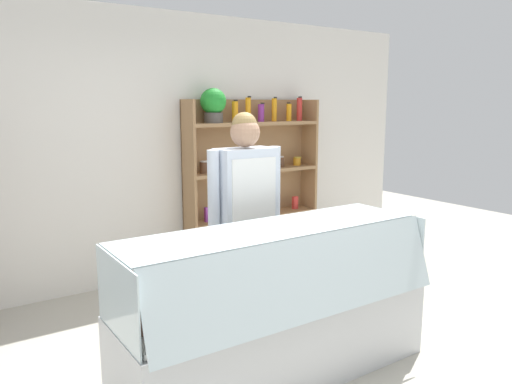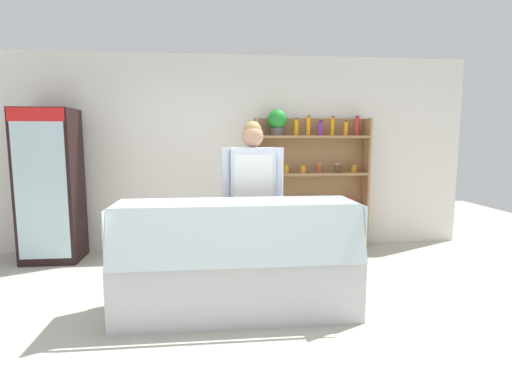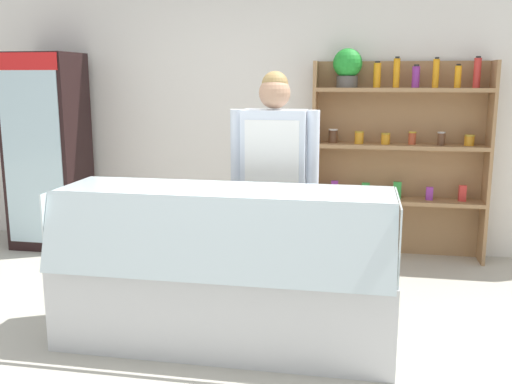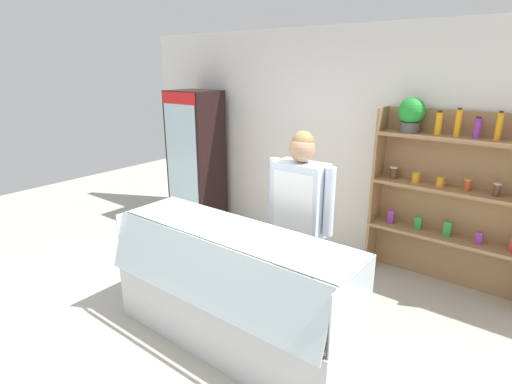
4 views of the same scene
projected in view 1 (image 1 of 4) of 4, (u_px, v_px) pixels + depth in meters
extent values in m
plane|color=#B7B2A3|center=(290.00, 376.00, 3.33)|extent=(12.00, 12.00, 0.00)
cube|color=white|center=(149.00, 149.00, 5.00)|extent=(6.80, 0.10, 2.70)
cube|color=#9E754C|center=(247.00, 182.00, 5.62)|extent=(1.60, 0.02, 1.84)
cube|color=#9E754C|center=(190.00, 191.00, 5.07)|extent=(0.03, 0.28, 1.84)
cube|color=#9E754C|center=(309.00, 178.00, 5.94)|extent=(0.03, 0.28, 1.84)
cube|color=#9E754C|center=(254.00, 216.00, 5.57)|extent=(1.54, 0.28, 0.04)
cube|color=#9E754C|center=(254.00, 171.00, 5.48)|extent=(1.54, 0.28, 0.04)
cube|color=#9E754C|center=(254.00, 124.00, 5.39)|extent=(1.54, 0.28, 0.04)
cylinder|color=#4C4742|center=(213.00, 118.00, 5.10)|extent=(0.19, 0.19, 0.11)
sphere|color=green|center=(213.00, 101.00, 5.07)|extent=(0.27, 0.27, 0.27)
cylinder|color=orange|center=(235.00, 112.00, 5.25)|extent=(0.07, 0.07, 0.22)
cylinder|color=black|center=(236.00, 100.00, 5.22)|extent=(0.04, 0.04, 0.02)
cylinder|color=orange|center=(248.00, 110.00, 5.35)|extent=(0.06, 0.06, 0.26)
cylinder|color=black|center=(249.00, 97.00, 5.31)|extent=(0.04, 0.04, 0.02)
cylinder|color=purple|center=(261.00, 113.00, 5.46)|extent=(0.07, 0.07, 0.19)
cylinder|color=black|center=(263.00, 103.00, 5.41)|extent=(0.05, 0.05, 0.02)
cylinder|color=orange|center=(274.00, 110.00, 5.54)|extent=(0.06, 0.06, 0.25)
cylinder|color=black|center=(275.00, 98.00, 5.50)|extent=(0.04, 0.04, 0.02)
cylinder|color=orange|center=(289.00, 112.00, 5.62)|extent=(0.06, 0.06, 0.19)
cylinder|color=black|center=(289.00, 103.00, 5.61)|extent=(0.04, 0.04, 0.02)
cylinder|color=red|center=(299.00, 109.00, 5.72)|extent=(0.06, 0.06, 0.26)
cylinder|color=black|center=(300.00, 97.00, 5.69)|extent=(0.04, 0.04, 0.02)
cylinder|color=brown|center=(204.00, 168.00, 5.14)|extent=(0.08, 0.08, 0.12)
cylinder|color=silver|center=(204.00, 161.00, 5.12)|extent=(0.09, 0.09, 0.01)
cylinder|color=orange|center=(226.00, 167.00, 5.25)|extent=(0.08, 0.08, 0.10)
cylinder|color=gold|center=(225.00, 161.00, 5.25)|extent=(0.08, 0.08, 0.01)
cylinder|color=orange|center=(245.00, 166.00, 5.38)|extent=(0.08, 0.08, 0.09)
cylinder|color=gold|center=(244.00, 161.00, 5.39)|extent=(0.08, 0.08, 0.01)
cylinder|color=#BF4C2D|center=(261.00, 163.00, 5.54)|extent=(0.07, 0.07, 0.11)
cylinder|color=gold|center=(262.00, 158.00, 5.52)|extent=(0.07, 0.07, 0.01)
cylinder|color=brown|center=(281.00, 162.00, 5.66)|extent=(0.07, 0.07, 0.11)
cylinder|color=silver|center=(281.00, 157.00, 5.66)|extent=(0.07, 0.07, 0.01)
cylinder|color=orange|center=(297.00, 161.00, 5.82)|extent=(0.09, 0.09, 0.09)
cylinder|color=gold|center=(298.00, 157.00, 5.80)|extent=(0.09, 0.09, 0.01)
cube|color=purple|center=(208.00, 215.00, 5.23)|extent=(0.06, 0.04, 0.15)
cube|color=#2D8C38|center=(231.00, 212.00, 5.39)|extent=(0.07, 0.04, 0.14)
cube|color=#2D8C38|center=(254.00, 208.00, 5.55)|extent=(0.08, 0.05, 0.16)
cube|color=purple|center=(275.00, 206.00, 5.72)|extent=(0.06, 0.04, 0.12)
cube|color=red|center=(295.00, 203.00, 5.88)|extent=(0.07, 0.04, 0.15)
cube|color=silver|center=(276.00, 336.00, 3.32)|extent=(2.13, 0.69, 0.55)
cube|color=white|center=(276.00, 294.00, 3.26)|extent=(2.07, 0.63, 0.03)
cube|color=silver|center=(309.00, 278.00, 2.96)|extent=(2.09, 0.16, 0.47)
cube|color=silver|center=(272.00, 228.00, 3.23)|extent=(2.09, 0.53, 0.01)
cube|color=silver|center=(117.00, 299.00, 2.65)|extent=(0.01, 0.65, 0.45)
cube|color=silver|center=(388.00, 239.00, 3.81)|extent=(0.01, 0.65, 0.45)
cube|color=tan|center=(141.00, 316.00, 2.84)|extent=(0.16, 0.12, 0.04)
cube|color=white|center=(156.00, 329.00, 2.67)|extent=(0.05, 0.03, 0.02)
cube|color=tan|center=(177.00, 307.00, 2.96)|extent=(0.16, 0.11, 0.04)
cube|color=white|center=(193.00, 319.00, 2.79)|extent=(0.05, 0.03, 0.02)
cube|color=beige|center=(210.00, 299.00, 3.08)|extent=(0.16, 0.14, 0.05)
cube|color=white|center=(227.00, 310.00, 2.91)|extent=(0.05, 0.03, 0.02)
cube|color=beige|center=(241.00, 291.00, 3.20)|extent=(0.16, 0.14, 0.06)
cube|color=white|center=(259.00, 302.00, 3.03)|extent=(0.05, 0.03, 0.02)
cube|color=beige|center=(269.00, 285.00, 3.33)|extent=(0.16, 0.12, 0.05)
cube|color=white|center=(288.00, 294.00, 3.15)|extent=(0.05, 0.03, 0.02)
cube|color=tan|center=(295.00, 277.00, 3.45)|extent=(0.17, 0.14, 0.06)
cube|color=white|center=(315.00, 287.00, 3.28)|extent=(0.05, 0.03, 0.02)
cube|color=beige|center=(320.00, 272.00, 3.57)|extent=(0.16, 0.12, 0.05)
cube|color=white|center=(340.00, 280.00, 3.40)|extent=(0.05, 0.03, 0.02)
cube|color=tan|center=(343.00, 266.00, 3.69)|extent=(0.16, 0.12, 0.05)
cube|color=white|center=(363.00, 274.00, 3.52)|extent=(0.05, 0.03, 0.02)
cube|color=beige|center=(364.00, 261.00, 3.81)|extent=(0.16, 0.11, 0.04)
cube|color=white|center=(385.00, 268.00, 3.64)|extent=(0.05, 0.03, 0.02)
cylinder|color=#A35B4C|center=(155.00, 320.00, 2.68)|extent=(0.18, 0.14, 0.13)
cylinder|color=tan|center=(192.00, 310.00, 2.80)|extent=(0.19, 0.15, 0.14)
cylinder|color=white|center=(345.00, 265.00, 3.47)|extent=(0.07, 0.07, 0.20)
cylinder|color=white|center=(356.00, 263.00, 3.52)|extent=(0.07, 0.07, 0.21)
cylinder|color=#4C4233|center=(235.00, 284.00, 3.92)|extent=(0.13, 0.13, 0.80)
cylinder|color=#4C4233|center=(256.00, 279.00, 4.03)|extent=(0.13, 0.13, 0.80)
cube|color=silver|center=(245.00, 191.00, 3.85)|extent=(0.46, 0.24, 0.66)
cube|color=white|center=(254.00, 239.00, 3.81)|extent=(0.39, 0.01, 1.24)
cylinder|color=silver|center=(214.00, 190.00, 3.69)|extent=(0.09, 0.09, 0.60)
cylinder|color=silver|center=(275.00, 183.00, 4.00)|extent=(0.09, 0.09, 0.60)
sphere|color=tan|center=(245.00, 132.00, 3.77)|extent=(0.23, 0.23, 0.23)
sphere|color=#997A47|center=(244.00, 125.00, 3.77)|extent=(0.19, 0.19, 0.19)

